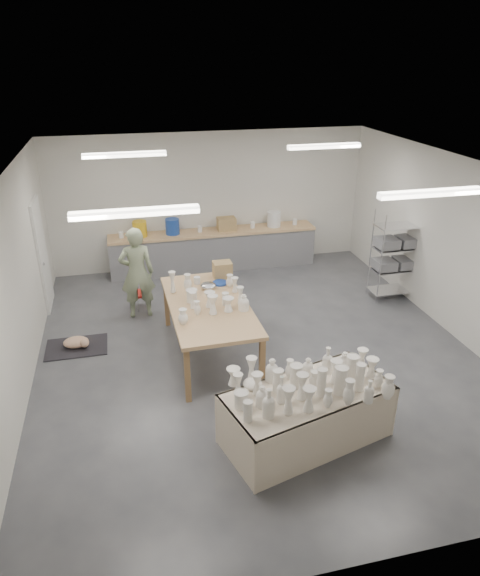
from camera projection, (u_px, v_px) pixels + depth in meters
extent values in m
plane|color=#424449|center=(256.00, 351.00, 8.51)|extent=(8.00, 8.00, 0.00)
cube|color=white|center=(259.00, 171.00, 7.25)|extent=(7.00, 8.00, 0.02)
cube|color=silver|center=(210.00, 201.00, 11.41)|extent=(7.00, 0.02, 3.00)
cube|color=silver|center=(380.00, 445.00, 4.35)|extent=(7.00, 0.02, 3.00)
cube|color=silver|center=(15.00, 291.00, 7.14)|extent=(0.02, 8.00, 3.00)
cube|color=silver|center=(458.00, 249.00, 8.62)|extent=(0.02, 8.00, 3.00)
cube|color=white|center=(42.00, 255.00, 9.63)|extent=(0.05, 0.90, 2.10)
cube|color=white|center=(135.00, 212.00, 5.57)|extent=(1.40, 0.12, 0.08)
cube|color=white|center=(431.00, 193.00, 6.33)|extent=(1.40, 0.12, 0.08)
cube|color=white|center=(125.00, 155.00, 8.66)|extent=(1.40, 0.12, 0.08)
cube|color=white|center=(324.00, 146.00, 9.42)|extent=(1.40, 0.12, 0.08)
cube|color=#AC8054|center=(213.00, 232.00, 11.39)|extent=(4.60, 0.60, 0.06)
cube|color=slate|center=(214.00, 251.00, 11.58)|extent=(4.60, 0.55, 0.84)
cylinder|color=gold|center=(140.00, 229.00, 10.97)|extent=(0.30, 0.30, 0.34)
cylinder|color=#1C3F99|center=(172.00, 226.00, 11.12)|extent=(0.30, 0.30, 0.34)
cylinder|color=white|center=(274.00, 219.00, 11.60)|extent=(0.30, 0.30, 0.34)
cube|color=#A0804D|center=(227.00, 224.00, 11.38)|extent=(0.40, 0.30, 0.28)
cylinder|color=white|center=(121.00, 235.00, 10.93)|extent=(0.10, 0.10, 0.14)
cylinder|color=white|center=(200.00, 229.00, 11.29)|extent=(0.10, 0.10, 0.14)
cylinder|color=white|center=(253.00, 225.00, 11.54)|extent=(0.10, 0.10, 0.14)
cylinder|color=white|center=(295.00, 222.00, 11.75)|extent=(0.10, 0.10, 0.14)
cylinder|color=silver|center=(381.00, 261.00, 9.76)|extent=(0.02, 0.02, 1.80)
cylinder|color=silver|center=(421.00, 257.00, 9.94)|extent=(0.02, 0.02, 1.80)
cylinder|color=silver|center=(371.00, 253.00, 10.15)|extent=(0.02, 0.02, 1.80)
cylinder|color=silver|center=(409.00, 249.00, 10.32)|extent=(0.02, 0.02, 1.80)
cube|color=silver|center=(391.00, 290.00, 10.36)|extent=(0.88, 0.48, 0.02)
cube|color=silver|center=(394.00, 269.00, 10.17)|extent=(0.88, 0.48, 0.02)
cube|color=silver|center=(396.00, 248.00, 9.98)|extent=(0.88, 0.48, 0.02)
cube|color=silver|center=(400.00, 226.00, 9.79)|extent=(0.88, 0.48, 0.02)
cube|color=slate|center=(384.00, 264.00, 10.07)|extent=(0.38, 0.42, 0.18)
cube|color=slate|center=(404.00, 262.00, 10.16)|extent=(0.38, 0.42, 0.18)
cube|color=slate|center=(387.00, 243.00, 9.88)|extent=(0.38, 0.42, 0.18)
cube|color=slate|center=(408.00, 241.00, 9.98)|extent=(0.38, 0.42, 0.18)
cube|color=olive|center=(306.00, 418.00, 6.48)|extent=(2.00, 1.29, 0.63)
cube|color=#C4B297|center=(308.00, 392.00, 6.31)|extent=(2.27, 1.50, 0.03)
cube|color=#C4B297|center=(321.00, 441.00, 6.04)|extent=(2.02, 0.58, 0.73)
cube|color=#C4B297|center=(294.00, 393.00, 6.88)|extent=(2.02, 0.58, 0.73)
cube|color=#AC8054|center=(208.00, 305.00, 8.08)|extent=(1.27, 2.47, 0.06)
cube|color=olive|center=(186.00, 375.00, 7.14)|extent=(0.08, 0.08, 0.86)
cube|color=olive|center=(261.00, 365.00, 7.37)|extent=(0.08, 0.08, 0.86)
cube|color=olive|center=(168.00, 303.00, 9.17)|extent=(0.08, 0.08, 0.86)
cube|color=olive|center=(227.00, 297.00, 9.40)|extent=(0.08, 0.08, 0.86)
ellipsoid|color=silver|center=(208.00, 286.00, 8.56)|extent=(0.26, 0.26, 0.12)
cylinder|color=#1C3F99|center=(220.00, 283.00, 8.75)|extent=(0.26, 0.26, 0.03)
cylinder|color=white|center=(197.00, 280.00, 8.74)|extent=(0.11, 0.11, 0.12)
cube|color=#A0804D|center=(222.00, 270.00, 8.96)|extent=(0.32, 0.26, 0.28)
cube|color=black|center=(77.00, 347.00, 8.62)|extent=(1.00, 0.70, 0.02)
ellipsoid|color=white|center=(76.00, 342.00, 8.58)|extent=(0.43, 0.31, 0.18)
sphere|color=white|center=(84.00, 343.00, 8.52)|extent=(0.15, 0.15, 0.15)
imported|color=#97A680|center=(137.00, 273.00, 9.33)|extent=(0.63, 0.42, 1.73)
cylinder|color=red|center=(139.00, 294.00, 9.79)|extent=(0.46, 0.46, 0.04)
cylinder|color=silver|center=(147.00, 300.00, 9.93)|extent=(0.02, 0.02, 0.31)
cylinder|color=silver|center=(133.00, 300.00, 9.93)|extent=(0.02, 0.02, 0.31)
cylinder|color=silver|center=(138.00, 305.00, 9.73)|extent=(0.02, 0.02, 0.31)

